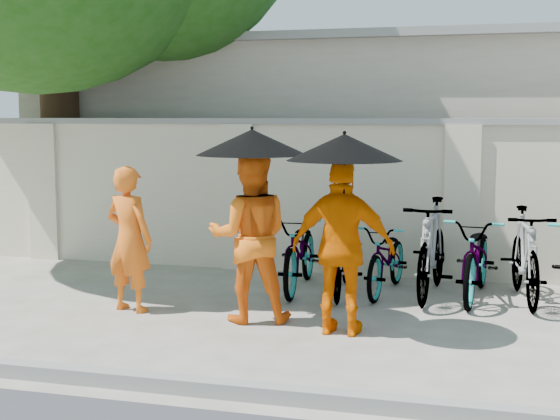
# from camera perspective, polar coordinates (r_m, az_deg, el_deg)

# --- Properties ---
(ground) EXTENTS (80.00, 80.00, 0.00)m
(ground) POSITION_cam_1_polar(r_m,az_deg,el_deg) (7.75, -3.01, -8.93)
(ground) COLOR #AAA299
(kerb) EXTENTS (40.00, 0.16, 0.12)m
(kerb) POSITION_cam_1_polar(r_m,az_deg,el_deg) (6.21, -7.97, -12.48)
(kerb) COLOR gray
(kerb) RESTS_ON ground
(compound_wall) EXTENTS (20.00, 0.30, 2.00)m
(compound_wall) POSITION_cam_1_polar(r_m,az_deg,el_deg) (10.43, 7.67, 0.72)
(compound_wall) COLOR beige
(compound_wall) RESTS_ON ground
(building_behind) EXTENTS (14.00, 6.00, 3.20)m
(building_behind) POSITION_cam_1_polar(r_m,az_deg,el_deg) (14.10, 13.75, 4.63)
(building_behind) COLOR #BDB4A3
(building_behind) RESTS_ON ground
(monk_left) EXTENTS (0.65, 0.51, 1.58)m
(monk_left) POSITION_cam_1_polar(r_m,az_deg,el_deg) (8.57, -10.98, -2.10)
(monk_left) COLOR orange
(monk_left) RESTS_ON ground
(monk_center) EXTENTS (1.01, 0.88, 1.77)m
(monk_center) POSITION_cam_1_polar(r_m,az_deg,el_deg) (8.00, -2.21, -1.95)
(monk_center) COLOR orange
(monk_center) RESTS_ON ground
(parasol_center) EXTENTS (1.13, 1.13, 0.98)m
(parasol_center) POSITION_cam_1_polar(r_m,az_deg,el_deg) (7.82, -2.06, 4.97)
(parasol_center) COLOR black
(parasol_center) RESTS_ON ground
(monk_right) EXTENTS (1.02, 0.47, 1.71)m
(monk_right) POSITION_cam_1_polar(r_m,az_deg,el_deg) (7.53, 4.61, -2.74)
(monk_right) COLOR #E56300
(monk_right) RESTS_ON ground
(parasol_right) EXTENTS (1.10, 1.10, 0.98)m
(parasol_right) POSITION_cam_1_polar(r_m,az_deg,el_deg) (7.34, 4.73, 4.59)
(parasol_right) COLOR black
(parasol_right) RESTS_ON ground
(bike_0) EXTENTS (0.75, 1.86, 0.96)m
(bike_0) POSITION_cam_1_polar(r_m,az_deg,el_deg) (9.48, 1.53, -3.03)
(bike_0) COLOR gray
(bike_0) RESTS_ON ground
(bike_1) EXTENTS (0.71, 1.91, 1.12)m
(bike_1) POSITION_cam_1_polar(r_m,az_deg,el_deg) (9.29, 4.56, -2.73)
(bike_1) COLOR gray
(bike_1) RESTS_ON ground
(bike_2) EXTENTS (0.74, 1.68, 0.85)m
(bike_2) POSITION_cam_1_polar(r_m,az_deg,el_deg) (9.39, 7.87, -3.50)
(bike_2) COLOR gray
(bike_2) RESTS_ON ground
(bike_3) EXTENTS (0.68, 1.95, 1.15)m
(bike_3) POSITION_cam_1_polar(r_m,az_deg,el_deg) (9.26, 11.04, -2.78)
(bike_3) COLOR gray
(bike_3) RESTS_ON ground
(bike_4) EXTENTS (0.82, 1.91, 0.98)m
(bike_4) POSITION_cam_1_polar(r_m,az_deg,el_deg) (9.30, 14.26, -3.38)
(bike_4) COLOR gray
(bike_4) RESTS_ON ground
(bike_5) EXTENTS (0.70, 1.84, 1.08)m
(bike_5) POSITION_cam_1_polar(r_m,az_deg,el_deg) (9.28, 17.49, -3.20)
(bike_5) COLOR gray
(bike_5) RESTS_ON ground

